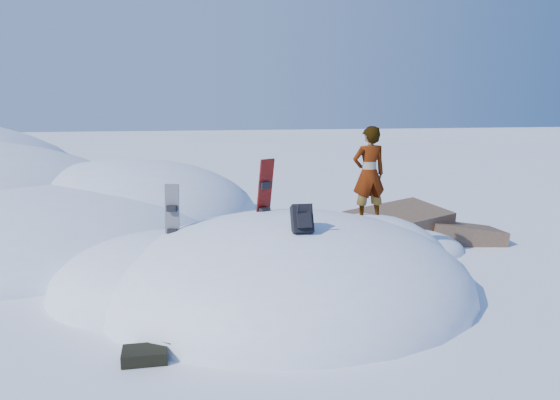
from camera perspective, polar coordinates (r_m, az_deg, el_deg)
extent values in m
plane|color=white|center=(10.33, 0.95, -9.70)|extent=(120.00, 120.00, 0.00)
ellipsoid|color=white|center=(10.33, 0.95, -9.70)|extent=(7.00, 6.00, 3.00)
ellipsoid|color=white|center=(10.69, -11.51, -9.21)|extent=(4.40, 4.00, 2.20)
ellipsoid|color=white|center=(11.53, 8.97, -7.67)|extent=(3.60, 3.20, 2.50)
ellipsoid|color=white|center=(15.44, -25.70, -3.99)|extent=(10.00, 9.00, 2.80)
ellipsoid|color=white|center=(17.42, -15.68, -1.83)|extent=(8.00, 8.00, 3.60)
ellipsoid|color=white|center=(14.37, -24.76, -4.92)|extent=(6.00, 5.00, 1.80)
cube|color=brown|center=(14.48, 12.18, -3.68)|extent=(2.82, 2.41, 1.62)
cube|color=brown|center=(14.88, 18.45, -4.40)|extent=(2.16, 1.80, 1.33)
cube|color=brown|center=(15.81, 12.47, -2.89)|extent=(2.08, 2.01, 1.10)
ellipsoid|color=white|center=(13.46, 12.27, -5.18)|extent=(3.20, 2.40, 1.00)
cube|color=#BA1009|center=(10.45, -1.69, -0.22)|extent=(0.41, 0.40, 1.68)
cube|color=black|center=(10.32, -1.64, 1.56)|extent=(0.24, 0.21, 0.15)
cube|color=black|center=(10.41, -1.63, -1.20)|extent=(0.24, 0.21, 0.15)
cube|color=black|center=(10.19, -11.19, -2.41)|extent=(0.29, 0.21, 1.45)
cube|color=black|center=(10.07, -11.25, -0.87)|extent=(0.20, 0.16, 0.12)
cube|color=black|center=(10.17, -11.16, -3.28)|extent=(0.20, 0.16, 0.12)
cube|color=black|center=(8.98, 2.31, -2.05)|extent=(0.35, 0.42, 0.53)
cube|color=black|center=(8.84, 2.53, -2.11)|extent=(0.24, 0.21, 0.28)
cylinder|color=black|center=(8.81, 1.84, -1.44)|extent=(0.04, 0.19, 0.35)
cylinder|color=black|center=(8.86, 3.17, -1.39)|extent=(0.04, 0.19, 0.35)
cube|color=black|center=(8.00, -13.93, -15.42)|extent=(0.62, 0.43, 0.17)
cube|color=black|center=(8.13, -11.84, -14.32)|extent=(0.41, 0.38, 0.11)
imported|color=slate|center=(11.20, 9.27, 2.70)|extent=(0.74, 0.52, 1.94)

